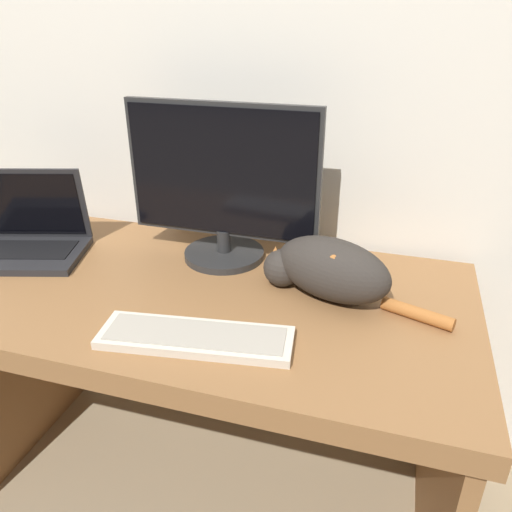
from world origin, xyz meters
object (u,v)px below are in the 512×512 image
(cat, at_px, (329,268))
(external_keyboard, at_px, (196,338))
(laptop, at_px, (27,238))
(monitor, at_px, (222,187))

(cat, bearing_deg, external_keyboard, -112.18)
(external_keyboard, bearing_deg, laptop, 149.71)
(monitor, bearing_deg, external_keyboard, -78.72)
(external_keyboard, height_order, cat, cat)
(laptop, relative_size, cat, 0.79)
(laptop, height_order, external_keyboard, laptop)
(monitor, height_order, cat, monitor)
(laptop, distance_m, cat, 0.90)
(laptop, bearing_deg, cat, -15.36)
(monitor, xyz_separation_m, cat, (0.33, -0.14, -0.14))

